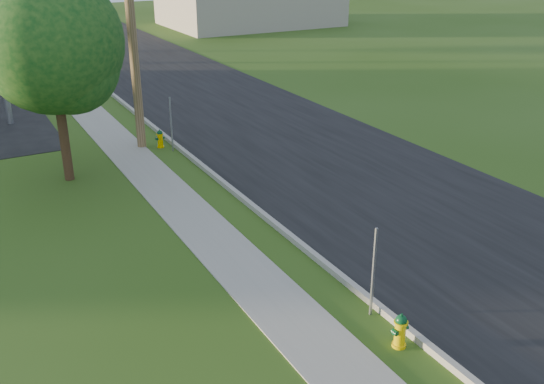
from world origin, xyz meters
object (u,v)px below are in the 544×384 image
object	(u,v)px
hydrant_mid	(160,139)
hydrant_far	(94,83)
utility_pole_mid	(130,9)
hydrant_near	(400,331)
tree_verge	(55,48)

from	to	relation	value
hydrant_mid	hydrant_far	xyz separation A→B (m)	(0.08, 10.40, -0.01)
utility_pole_mid	hydrant_near	bearing A→B (deg)	-87.17
utility_pole_mid	hydrant_near	world-z (taller)	utility_pole_mid
tree_verge	hydrant_far	world-z (taller)	tree_verge
tree_verge	hydrant_near	world-z (taller)	tree_verge
tree_verge	hydrant_mid	distance (m)	5.50
utility_pole_mid	hydrant_mid	bearing A→B (deg)	-33.09
hydrant_near	utility_pole_mid	bearing A→B (deg)	92.83
utility_pole_mid	hydrant_near	size ratio (longest dim) A/B	13.39
tree_verge	utility_pole_mid	bearing A→B (deg)	35.65
hydrant_mid	hydrant_near	bearing A→B (deg)	-89.60
hydrant_mid	hydrant_far	distance (m)	10.40
hydrant_far	hydrant_mid	bearing A→B (deg)	-90.43
utility_pole_mid	tree_verge	distance (m)	3.70
tree_verge	hydrant_far	distance (m)	13.22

